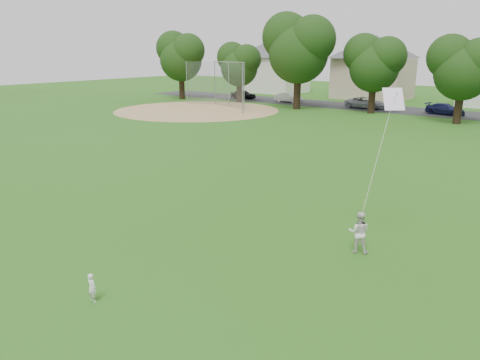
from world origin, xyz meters
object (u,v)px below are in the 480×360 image
Objects in this scene: kite at (376,162)px; baseball_backstop at (225,85)px; toddler at (92,288)px; older_boy at (359,232)px.

baseball_backstop is (-29.26, 27.51, -0.44)m from kite.
kite is 40.17m from baseball_backstop.
older_boy is at bearing -123.35° from toddler.
older_boy is 40.54m from baseball_backstop.
kite reaches higher than baseball_backstop.
kite is at bearing -125.78° from older_boy.
baseball_backstop is (-24.89, 35.41, 2.13)m from toddler.
toddler is 9.39m from kite.
toddler is 0.07× the size of baseball_backstop.
toddler is at bearing -54.90° from baseball_backstop.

